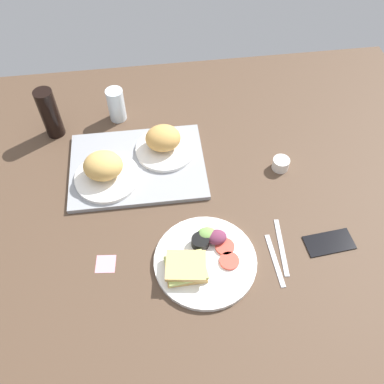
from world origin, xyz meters
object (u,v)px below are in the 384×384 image
(drinking_glass, at_px, (116,105))
(soda_bottle, at_px, (50,113))
(cell_phone, at_px, (329,242))
(bread_plate_far, at_px, (164,142))
(fork, at_px, (275,260))
(sticky_note, at_px, (106,264))
(bread_plate_near, at_px, (105,170))
(plate_with_salad, at_px, (203,259))
(espresso_cup, at_px, (281,164))
(serving_tray, at_px, (138,166))
(knife, at_px, (281,247))

(drinking_glass, bearing_deg, soda_bottle, -167.49)
(drinking_glass, xyz_separation_m, cell_phone, (0.60, -0.62, -0.06))
(bread_plate_far, distance_m, cell_phone, 0.62)
(fork, bearing_deg, sticky_note, 81.87)
(soda_bottle, xyz_separation_m, cell_phone, (0.83, -0.57, -0.09))
(bread_plate_near, distance_m, fork, 0.60)
(soda_bottle, bearing_deg, plate_with_salad, -52.45)
(espresso_cup, bearing_deg, plate_with_salad, -134.67)
(serving_tray, height_order, fork, serving_tray)
(fork, bearing_deg, drinking_glass, 31.29)
(drinking_glass, xyz_separation_m, sticky_note, (-0.05, -0.61, -0.06))
(soda_bottle, distance_m, knife, 0.90)
(bread_plate_far, distance_m, knife, 0.52)
(bread_plate_near, relative_size, plate_with_salad, 0.72)
(plate_with_salad, height_order, soda_bottle, soda_bottle)
(fork, xyz_separation_m, sticky_note, (-0.48, 0.05, -0.00))
(bread_plate_near, relative_size, drinking_glass, 1.67)
(knife, bearing_deg, bread_plate_far, 41.28)
(plate_with_salad, height_order, fork, plate_with_salad)
(plate_with_salad, distance_m, sticky_note, 0.28)
(soda_bottle, relative_size, cell_phone, 1.30)
(plate_with_salad, height_order, cell_phone, plate_with_salad)
(bread_plate_far, height_order, fork, bread_plate_far)
(espresso_cup, bearing_deg, serving_tray, 172.14)
(drinking_glass, height_order, sticky_note, drinking_glass)
(cell_phone, bearing_deg, fork, -173.53)
(sticky_note, bearing_deg, bread_plate_near, 88.51)
(drinking_glass, relative_size, knife, 0.66)
(bread_plate_far, bearing_deg, fork, -59.00)
(soda_bottle, xyz_separation_m, sticky_note, (0.17, -0.56, -0.09))
(plate_with_salad, bearing_deg, espresso_cup, 45.33)
(plate_with_salad, distance_m, espresso_cup, 0.44)
(drinking_glass, height_order, cell_phone, drinking_glass)
(serving_tray, xyz_separation_m, soda_bottle, (-0.28, 0.20, 0.09))
(soda_bottle, xyz_separation_m, knife, (0.69, -0.57, -0.09))
(fork, height_order, knife, same)
(soda_bottle, height_order, sticky_note, soda_bottle)
(bread_plate_far, xyz_separation_m, espresso_cup, (0.38, -0.12, -0.03))
(soda_bottle, height_order, espresso_cup, soda_bottle)
(plate_with_salad, height_order, espresso_cup, plate_with_salad)
(drinking_glass, distance_m, knife, 0.77)
(bread_plate_near, bearing_deg, knife, -32.33)
(bread_plate_near, xyz_separation_m, bread_plate_far, (0.20, 0.10, -0.00))
(bread_plate_far, bearing_deg, bread_plate_near, -153.73)
(serving_tray, height_order, cell_phone, serving_tray)
(bread_plate_near, height_order, sticky_note, bread_plate_near)
(bread_plate_far, relative_size, drinking_glass, 1.62)
(plate_with_salad, xyz_separation_m, knife, (0.24, 0.02, -0.01))
(bread_plate_far, distance_m, soda_bottle, 0.41)
(serving_tray, relative_size, knife, 2.37)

